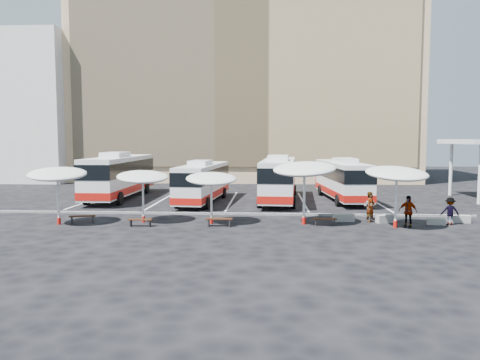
# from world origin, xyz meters

# --- Properties ---
(ground) EXTENTS (120.00, 120.00, 0.00)m
(ground) POSITION_xyz_m (0.00, 0.00, 0.00)
(ground) COLOR black
(ground) RESTS_ON ground
(sandstone_building) EXTENTS (42.00, 18.25, 29.60)m
(sandstone_building) POSITION_xyz_m (0.00, 31.87, 12.63)
(sandstone_building) COLOR tan
(sandstone_building) RESTS_ON ground
(apartment_block) EXTENTS (14.00, 14.00, 18.00)m
(apartment_block) POSITION_xyz_m (-28.00, 28.00, 9.00)
(apartment_block) COLOR silver
(apartment_block) RESTS_ON ground
(curb_divider) EXTENTS (34.00, 0.25, 0.15)m
(curb_divider) POSITION_xyz_m (0.00, 0.50, 0.07)
(curb_divider) COLOR black
(curb_divider) RESTS_ON ground
(bay_lines) EXTENTS (24.15, 12.00, 0.01)m
(bay_lines) POSITION_xyz_m (0.00, 8.00, 0.01)
(bay_lines) COLOR white
(bay_lines) RESTS_ON ground
(bus_0) EXTENTS (3.09, 12.94, 4.10)m
(bus_0) POSITION_xyz_m (-9.97, 8.99, 2.10)
(bus_0) COLOR silver
(bus_0) RESTS_ON ground
(bus_1) EXTENTS (3.33, 11.23, 3.51)m
(bus_1) POSITION_xyz_m (-2.28, 6.75, 1.79)
(bus_1) COLOR silver
(bus_1) RESTS_ON ground
(bus_2) EXTENTS (3.44, 12.45, 3.91)m
(bus_2) POSITION_xyz_m (3.96, 7.89, 1.99)
(bus_2) COLOR silver
(bus_2) RESTS_ON ground
(bus_3) EXTENTS (3.37, 11.66, 3.65)m
(bus_3) POSITION_xyz_m (9.38, 8.89, 1.86)
(bus_3) COLOR silver
(bus_3) RESTS_ON ground
(sunshade_0) EXTENTS (4.35, 4.38, 3.62)m
(sunshade_0) POSITION_xyz_m (-9.72, -3.74, 3.08)
(sunshade_0) COLOR silver
(sunshade_0) RESTS_ON ground
(sunshade_1) EXTENTS (4.18, 4.20, 3.36)m
(sunshade_1) POSITION_xyz_m (-4.74, -2.68, 2.85)
(sunshade_1) COLOR silver
(sunshade_1) RESTS_ON ground
(sunshade_2) EXTENTS (3.69, 3.72, 3.27)m
(sunshade_2) POSITION_xyz_m (-0.40, -2.96, 2.78)
(sunshade_2) COLOR silver
(sunshade_2) RESTS_ON ground
(sunshade_3) EXTENTS (4.85, 4.89, 3.99)m
(sunshade_3) POSITION_xyz_m (5.27, -2.81, 3.39)
(sunshade_3) COLOR silver
(sunshade_3) RESTS_ON ground
(sunshade_4) EXTENTS (4.25, 4.29, 3.76)m
(sunshade_4) POSITION_xyz_m (10.57, -3.63, 3.19)
(sunshade_4) COLOR silver
(sunshade_4) RESTS_ON ground
(wood_bench_0) EXTENTS (1.61, 0.79, 0.48)m
(wood_bench_0) POSITION_xyz_m (-8.46, -3.23, 0.37)
(wood_bench_0) COLOR black
(wood_bench_0) RESTS_ON ground
(wood_bench_1) EXTENTS (1.45, 0.39, 0.44)m
(wood_bench_1) POSITION_xyz_m (-4.56, -4.10, 0.34)
(wood_bench_1) COLOR black
(wood_bench_1) RESTS_ON ground
(wood_bench_2) EXTENTS (1.60, 0.45, 0.49)m
(wood_bench_2) POSITION_xyz_m (0.16, -3.79, 0.37)
(wood_bench_2) COLOR black
(wood_bench_2) RESTS_ON ground
(wood_bench_3) EXTENTS (1.41, 0.38, 0.43)m
(wood_bench_3) POSITION_xyz_m (6.52, -3.12, 0.33)
(wood_bench_3) COLOR black
(wood_bench_3) RESTS_ON ground
(conc_bench_0) EXTENTS (1.34, 0.52, 0.49)m
(conc_bench_0) POSITION_xyz_m (7.86, -1.69, 0.25)
(conc_bench_0) COLOR gray
(conc_bench_0) RESTS_ON ground
(conc_bench_1) EXTENTS (1.36, 0.87, 0.49)m
(conc_bench_1) POSITION_xyz_m (10.46, -1.93, 0.24)
(conc_bench_1) COLOR gray
(conc_bench_1) RESTS_ON ground
(conc_bench_2) EXTENTS (1.10, 0.53, 0.40)m
(conc_bench_2) POSITION_xyz_m (13.32, -2.53, 0.20)
(conc_bench_2) COLOR gray
(conc_bench_2) RESTS_ON ground
(conc_bench_3) EXTENTS (1.28, 0.55, 0.47)m
(conc_bench_3) POSITION_xyz_m (15.04, -1.66, 0.23)
(conc_bench_3) COLOR gray
(conc_bench_3) RESTS_ON ground
(passenger_0) EXTENTS (0.79, 0.83, 1.91)m
(passenger_0) POSITION_xyz_m (9.52, -1.75, 0.96)
(passenger_0) COLOR black
(passenger_0) RESTS_ON ground
(passenger_1) EXTENTS (1.00, 0.94, 1.64)m
(passenger_1) POSITION_xyz_m (9.71, -0.75, 0.82)
(passenger_1) COLOR black
(passenger_1) RESTS_ON ground
(passenger_2) EXTENTS (1.17, 1.04, 1.90)m
(passenger_2) POSITION_xyz_m (11.34, -3.41, 0.95)
(passenger_2) COLOR black
(passenger_2) RESTS_ON ground
(passenger_3) EXTENTS (1.17, 0.77, 1.68)m
(passenger_3) POSITION_xyz_m (14.13, -2.48, 0.84)
(passenger_3) COLOR black
(passenger_3) RESTS_ON ground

